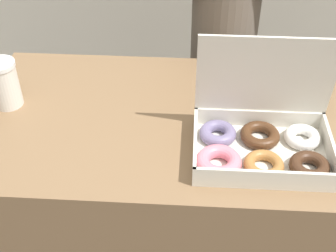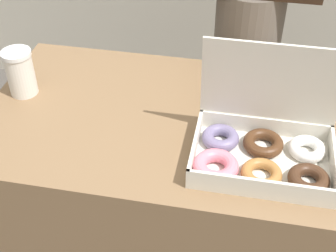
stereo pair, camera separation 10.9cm
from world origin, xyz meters
TOP-DOWN VIEW (x-y plane):
  - table at (0.00, 0.00)m, footprint 1.08×0.61m
  - donut_box at (0.21, -0.12)m, footprint 0.35×0.25m
  - coffee_cup at (-0.47, 0.03)m, footprint 0.08×0.08m

SIDE VIEW (x-z plane):
  - table at x=0.00m, z-range 0.00..0.78m
  - donut_box at x=0.21m, z-range 0.68..0.96m
  - coffee_cup at x=-0.47m, z-range 0.78..0.91m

